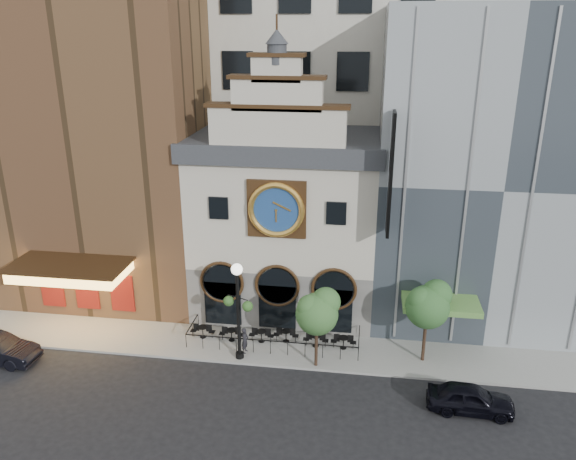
% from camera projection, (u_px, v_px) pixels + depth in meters
% --- Properties ---
extents(ground, '(120.00, 120.00, 0.00)m').
position_uv_depth(ground, '(267.00, 367.00, 33.10)').
color(ground, black).
rests_on(ground, ground).
extents(sidewalk, '(44.00, 5.00, 0.15)m').
position_uv_depth(sidewalk, '(274.00, 344.00, 35.39)').
color(sidewalk, gray).
rests_on(sidewalk, ground).
extents(clock_building, '(12.60, 8.78, 18.65)m').
position_uv_depth(clock_building, '(286.00, 218.00, 38.07)').
color(clock_building, '#605E5B').
rests_on(clock_building, ground).
extents(theater_building, '(14.00, 15.60, 25.00)m').
position_uv_depth(theater_building, '(109.00, 121.00, 39.76)').
color(theater_building, brown).
rests_on(theater_building, ground).
extents(retail_building, '(14.00, 14.40, 20.00)m').
position_uv_depth(retail_building, '(485.00, 167.00, 37.16)').
color(retail_building, gray).
rests_on(retail_building, ground).
extents(office_tower, '(20.00, 16.00, 40.00)m').
position_uv_depth(office_tower, '(308.00, 11.00, 44.81)').
color(office_tower, beige).
rests_on(office_tower, ground).
extents(cafe_railing, '(10.60, 2.60, 0.90)m').
position_uv_depth(cafe_railing, '(274.00, 336.00, 35.21)').
color(cafe_railing, black).
rests_on(cafe_railing, sidewalk).
extents(bistro_0, '(1.58, 0.68, 0.90)m').
position_uv_depth(bistro_0, '(203.00, 331.00, 35.81)').
color(bistro_0, black).
rests_on(bistro_0, sidewalk).
extents(bistro_1, '(1.58, 0.68, 0.90)m').
position_uv_depth(bistro_1, '(231.00, 334.00, 35.46)').
color(bistro_1, black).
rests_on(bistro_1, sidewalk).
extents(bistro_2, '(1.58, 0.68, 0.90)m').
position_uv_depth(bistro_2, '(261.00, 335.00, 35.33)').
color(bistro_2, black).
rests_on(bistro_2, sidewalk).
extents(bistro_3, '(1.58, 0.68, 0.90)m').
position_uv_depth(bistro_3, '(286.00, 335.00, 35.35)').
color(bistro_3, black).
rests_on(bistro_3, sidewalk).
extents(bistro_4, '(1.58, 0.68, 0.90)m').
position_uv_depth(bistro_4, '(316.00, 340.00, 34.81)').
color(bistro_4, black).
rests_on(bistro_4, sidewalk).
extents(bistro_5, '(1.58, 0.68, 0.90)m').
position_uv_depth(bistro_5, '(343.00, 342.00, 34.60)').
color(bistro_5, black).
rests_on(bistro_5, sidewalk).
extents(car_right, '(4.51, 1.98, 1.51)m').
position_uv_depth(car_right, '(470.00, 398.00, 29.10)').
color(car_right, black).
rests_on(car_right, ground).
extents(pedestrian, '(0.48, 0.65, 1.64)m').
position_uv_depth(pedestrian, '(245.00, 340.00, 34.06)').
color(pedestrian, black).
rests_on(pedestrian, sidewalk).
extents(lamppost, '(1.87, 1.13, 6.14)m').
position_uv_depth(lamppost, '(238.00, 301.00, 32.48)').
color(lamppost, black).
rests_on(lamppost, sidewalk).
extents(tree_left, '(2.54, 2.45, 4.89)m').
position_uv_depth(tree_left, '(318.00, 311.00, 31.82)').
color(tree_left, '#382619').
rests_on(tree_left, sidewalk).
extents(tree_right, '(2.66, 2.56, 5.12)m').
position_uv_depth(tree_right, '(428.00, 303.00, 32.28)').
color(tree_right, '#382619').
rests_on(tree_right, sidewalk).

